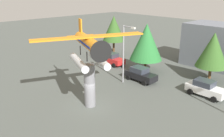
{
  "coord_description": "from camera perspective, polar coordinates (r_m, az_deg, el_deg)",
  "views": [
    {
      "loc": [
        17.6,
        -13.39,
        11.33
      ],
      "look_at": [
        0.0,
        3.0,
        3.26
      ],
      "focal_mm": 38.84,
      "sensor_mm": 36.0,
      "label": 1
    }
  ],
  "objects": [
    {
      "name": "ground_plane",
      "position": [
        24.85,
        -5.13,
        -8.65
      ],
      "size": [
        140.0,
        140.0,
        0.0
      ],
      "primitive_type": "plane",
      "color": "#4C514C"
    },
    {
      "name": "display_pedestal",
      "position": [
        23.94,
        -5.28,
        -4.02
      ],
      "size": [
        1.1,
        1.1,
        4.34
      ],
      "primitive_type": "cylinder",
      "color": "slate",
      "rests_on": "ground"
    },
    {
      "name": "floatplane_monument",
      "position": [
        22.62,
        -5.47,
        4.88
      ],
      "size": [
        7.19,
        10.07,
        4.0
      ],
      "rotation": [
        0.0,
        0.0,
        -0.38
      ],
      "color": "silver",
      "rests_on": "display_pedestal"
    },
    {
      "name": "car_near_red",
      "position": [
        37.39,
        -0.05,
        2.32
      ],
      "size": [
        4.2,
        2.02,
        1.76
      ],
      "color": "red",
      "rests_on": "ground"
    },
    {
      "name": "car_mid_black",
      "position": [
        30.93,
        6.7,
        -1.33
      ],
      "size": [
        4.2,
        2.02,
        1.76
      ],
      "color": "black",
      "rests_on": "ground"
    },
    {
      "name": "car_far_white",
      "position": [
        28.42,
        21.16,
        -4.34
      ],
      "size": [
        4.2,
        2.02,
        1.76
      ],
      "color": "white",
      "rests_on": "ground"
    },
    {
      "name": "streetlight_primary",
      "position": [
        29.12,
        2.99,
        4.34
      ],
      "size": [
        1.84,
        0.28,
        7.14
      ],
      "color": "gray",
      "rests_on": "ground"
    },
    {
      "name": "tree_west",
      "position": [
        42.12,
        0.42,
        9.38
      ],
      "size": [
        3.85,
        3.85,
        6.77
      ],
      "color": "brown",
      "rests_on": "ground"
    },
    {
      "name": "tree_east",
      "position": [
        33.54,
        8.09,
        6.23
      ],
      "size": [
        4.47,
        4.47,
        6.77
      ],
      "color": "brown",
      "rests_on": "ground"
    },
    {
      "name": "tree_center_back",
      "position": [
        32.13,
        22.67,
        4.07
      ],
      "size": [
        3.88,
        3.88,
        6.25
      ],
      "color": "brown",
      "rests_on": "ground"
    }
  ]
}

